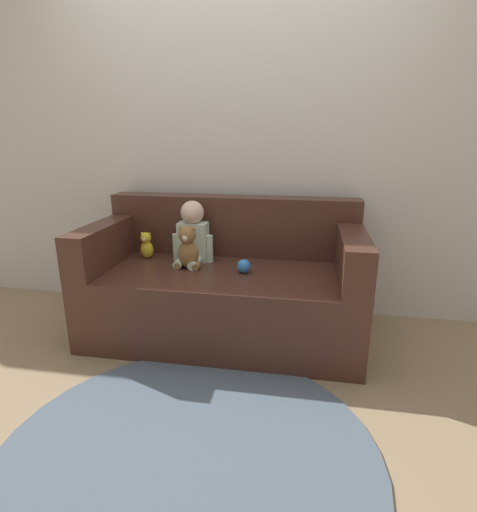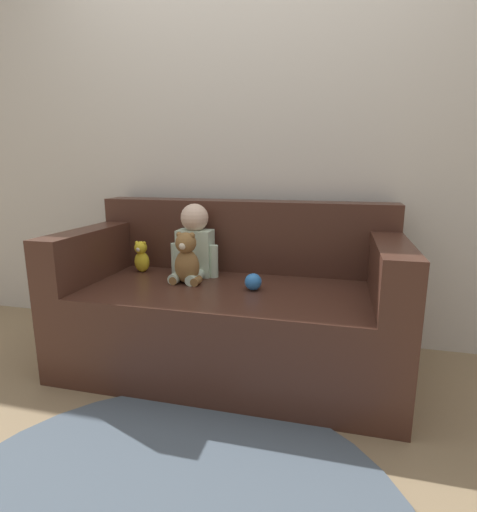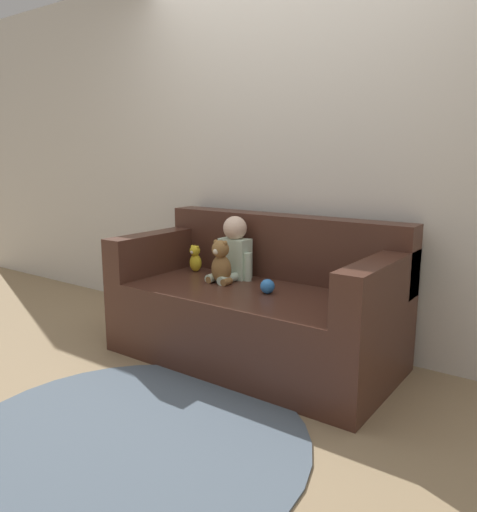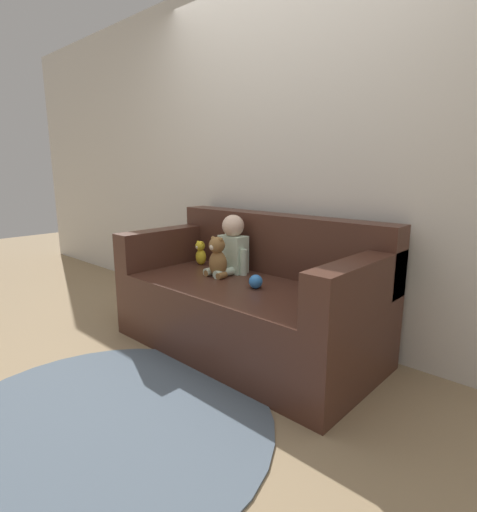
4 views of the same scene
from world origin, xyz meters
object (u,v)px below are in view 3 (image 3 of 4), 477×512
object	(u,v)px
person_baby	(234,251)
teddy_bear_brown	(221,263)
plush_toy_side	(195,258)
toy_ball	(267,286)
couch	(257,308)

from	to	relation	value
person_baby	teddy_bear_brown	xyz separation A→B (m)	(0.01, -0.16, -0.05)
person_baby	plush_toy_side	distance (m)	0.35
teddy_bear_brown	toy_ball	distance (m)	0.38
teddy_bear_brown	plush_toy_side	size ratio (longest dim) A/B	1.49
couch	toy_ball	size ratio (longest dim) A/B	20.24
couch	plush_toy_side	bearing A→B (deg)	171.97
teddy_bear_brown	toy_ball	xyz separation A→B (m)	(0.37, -0.03, -0.09)
couch	plush_toy_side	size ratio (longest dim) A/B	9.37
plush_toy_side	toy_ball	bearing A→B (deg)	-14.56
person_baby	teddy_bear_brown	bearing A→B (deg)	-85.28
teddy_bear_brown	plush_toy_side	xyz separation A→B (m)	(-0.35, 0.16, -0.04)
couch	toy_ball	world-z (taller)	couch
couch	teddy_bear_brown	xyz separation A→B (m)	(-0.23, -0.08, 0.27)
person_baby	plush_toy_side	xyz separation A→B (m)	(-0.33, 0.00, -0.09)
person_baby	toy_ball	world-z (taller)	person_baby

